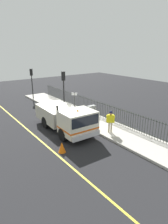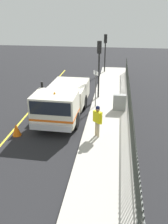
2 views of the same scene
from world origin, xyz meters
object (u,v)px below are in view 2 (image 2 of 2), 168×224
at_px(work_truck, 62,100).
at_px(worker_standing, 98,118).
at_px(utility_cabinet, 119,102).
at_px(street_sign, 96,84).
at_px(traffic_light_mid, 105,45).
at_px(traffic_cone, 16,130).
at_px(traffic_light_near, 99,58).

distance_m(work_truck, worker_standing, 3.39).
bearing_deg(utility_cabinet, street_sign, 165.52).
relative_size(work_truck, worker_standing, 3.65).
xyz_separation_m(traffic_light_mid, traffic_cone, (-3.93, -14.12, -2.50)).
xyz_separation_m(traffic_cone, street_sign, (3.89, 4.35, 1.39)).
xyz_separation_m(work_truck, worker_standing, (2.39, -2.40, 0.03)).
relative_size(worker_standing, traffic_cone, 2.51).
distance_m(work_truck, street_sign, 2.64).
bearing_deg(traffic_cone, street_sign, 48.16).
xyz_separation_m(work_truck, traffic_light_mid, (1.94, 11.53, 1.64)).
bearing_deg(traffic_light_mid, utility_cabinet, 91.07).
xyz_separation_m(work_truck, traffic_light_near, (1.94, 3.65, 1.89)).
height_order(utility_cabinet, traffic_cone, utility_cabinet).
height_order(worker_standing, traffic_light_mid, traffic_light_mid).
bearing_deg(traffic_light_mid, work_truck, 72.72).
bearing_deg(traffic_cone, work_truck, 52.42).
bearing_deg(worker_standing, work_truck, -1.64).
relative_size(work_truck, traffic_light_near, 1.53).
bearing_deg(worker_standing, traffic_light_near, -42.25).
bearing_deg(street_sign, utility_cabinet, -14.48).
distance_m(worker_standing, traffic_cone, 4.47).
distance_m(traffic_light_mid, utility_cabinet, 10.53).
height_order(worker_standing, utility_cabinet, worker_standing).
relative_size(worker_standing, utility_cabinet, 1.62).
distance_m(utility_cabinet, street_sign, 1.96).
xyz_separation_m(worker_standing, traffic_light_mid, (-0.45, 13.93, 1.61)).
relative_size(work_truck, utility_cabinet, 5.92).
xyz_separation_m(worker_standing, traffic_light_near, (-0.45, 6.05, 1.86)).
bearing_deg(work_truck, street_sign, -135.67).
bearing_deg(street_sign, work_truck, -137.22).
bearing_deg(street_sign, traffic_cone, -131.84).
height_order(worker_standing, traffic_cone, worker_standing).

